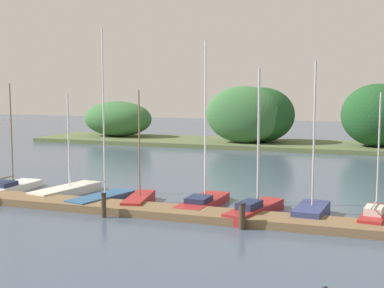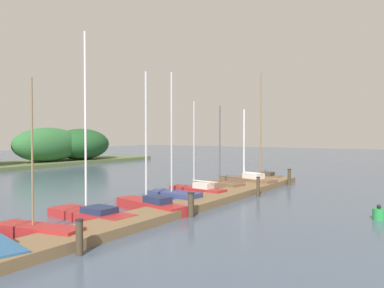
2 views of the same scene
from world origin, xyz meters
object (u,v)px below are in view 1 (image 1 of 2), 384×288
sailboat_2 (104,197)px  sailboat_3 (139,199)px  sailboat_6 (312,210)px  sailboat_5 (256,208)px  sailboat_1 (68,190)px  mooring_piling_1 (104,205)px  mooring_piling_2 (242,216)px  sailboat_0 (11,186)px  sailboat_7 (376,215)px  sailboat_4 (204,200)px

sailboat_2 → sailboat_3: bearing=-70.1°
sailboat_2 → sailboat_6: size_ratio=1.25×
sailboat_2 → sailboat_5: size_ratio=1.31×
sailboat_1 → mooring_piling_1: size_ratio=4.92×
sailboat_2 → mooring_piling_2: sailboat_2 is taller
sailboat_0 → sailboat_7: bearing=-90.3°
sailboat_7 → mooring_piling_1: size_ratio=5.05×
sailboat_4 → mooring_piling_1: (-3.44, -3.40, 0.23)m
sailboat_3 → sailboat_7: bearing=-99.4°
sailboat_5 → mooring_piling_2: size_ratio=6.05×
mooring_piling_1 → sailboat_1: bearing=138.2°
sailboat_3 → sailboat_6: bearing=-100.3°
sailboat_4 → mooring_piling_1: 4.84m
sailboat_0 → mooring_piling_2: size_ratio=5.47×
sailboat_1 → sailboat_5: size_ratio=0.82×
sailboat_0 → mooring_piling_1: 8.38m
sailboat_1 → sailboat_6: bearing=-81.8°
sailboat_3 → mooring_piling_2: 6.28m
sailboat_4 → sailboat_5: size_ratio=1.21×
mooring_piling_1 → sailboat_2: bearing=119.1°
mooring_piling_2 → sailboat_2: bearing=162.3°
sailboat_0 → sailboat_4: size_ratio=0.74×
sailboat_0 → sailboat_6: 16.16m
sailboat_1 → mooring_piling_1: (4.15, -3.71, 0.29)m
sailboat_3 → sailboat_6: size_ratio=0.82×
sailboat_0 → sailboat_7: sailboat_0 is taller
mooring_piling_1 → mooring_piling_2: 6.13m
sailboat_0 → sailboat_2: 6.28m
sailboat_4 → mooring_piling_1: sailboat_4 is taller
sailboat_2 → sailboat_7: 12.55m
sailboat_4 → sailboat_2: bearing=103.1°
mooring_piling_1 → mooring_piling_2: (6.13, 0.12, -0.01)m
sailboat_3 → sailboat_5: (5.73, -0.27, 0.09)m
sailboat_2 → sailboat_6: (9.94, 0.30, 0.06)m
sailboat_6 → mooring_piling_2: 3.63m
sailboat_4 → sailboat_7: sailboat_4 is taller
sailboat_2 → sailboat_5: sailboat_2 is taller
sailboat_4 → sailboat_5: 2.88m
sailboat_3 → sailboat_6: (8.11, 0.10, 0.09)m
sailboat_1 → sailboat_7: size_ratio=0.97×
sailboat_7 → mooring_piling_1: (-11.13, -3.04, 0.22)m
sailboat_1 → sailboat_5: bearing=-84.8°
sailboat_3 → mooring_piling_2: bearing=-125.6°
sailboat_6 → sailboat_4: bearing=87.8°
sailboat_0 → sailboat_3: 8.07m
sailboat_5 → mooring_piling_1: size_ratio=5.98×
mooring_piling_2 → sailboat_3: bearing=155.5°
sailboat_0 → sailboat_4: (11.05, -0.10, 0.05)m
sailboat_5 → mooring_piling_1: bearing=125.2°
mooring_piling_2 → sailboat_5: bearing=89.3°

